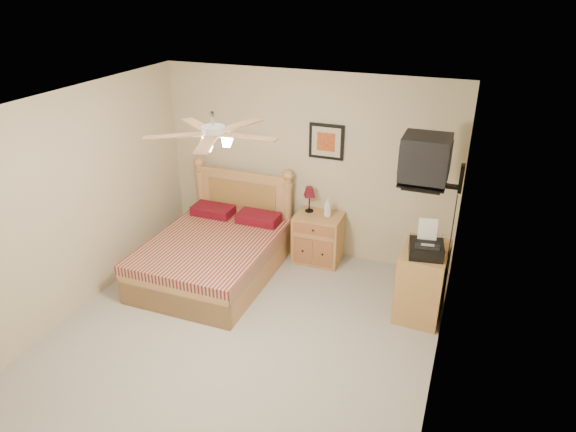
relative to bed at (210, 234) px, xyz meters
name	(u,v)px	position (x,y,z in m)	size (l,w,h in m)	color
floor	(236,344)	(0.88, -1.12, -0.62)	(4.50, 4.50, 0.00)	#A39F94
ceiling	(223,111)	(0.88, -1.12, 1.88)	(4.00, 4.50, 0.04)	white
wall_back	(307,166)	(0.88, 1.13, 0.63)	(4.00, 0.04, 2.50)	beige
wall_front	(59,408)	(0.88, -3.37, 0.63)	(4.00, 0.04, 2.50)	beige
wall_left	(65,209)	(-1.12, -1.12, 0.63)	(0.04, 4.50, 2.50)	beige
wall_right	(445,280)	(2.88, -1.12, 0.63)	(0.04, 4.50, 2.50)	beige
bed	(210,234)	(0.00, 0.00, 0.00)	(1.46, 1.91, 1.24)	#B98748
nightstand	(318,238)	(1.14, 0.88, -0.28)	(0.62, 0.47, 0.67)	#A98143
table_lamp	(309,199)	(0.98, 0.96, 0.23)	(0.19, 0.19, 0.35)	maroon
lotion_bottle	(328,207)	(1.26, 0.90, 0.18)	(0.10, 0.10, 0.26)	white
framed_picture	(326,142)	(1.15, 1.11, 1.00)	(0.46, 0.04, 0.46)	black
dresser	(422,281)	(2.61, 0.15, -0.20)	(0.49, 0.70, 0.83)	#AC8649
fax_machine	(427,240)	(2.61, 0.02, 0.40)	(0.35, 0.38, 0.38)	black
magazine_lower	(422,237)	(2.53, 0.41, 0.22)	(0.18, 0.24, 0.02)	#BDB399
magazine_upper	(422,235)	(2.53, 0.41, 0.24)	(0.20, 0.27, 0.02)	tan
wall_tv	(440,163)	(2.63, 0.22, 1.19)	(0.56, 0.46, 0.58)	black
ceiling_fan	(213,133)	(0.88, -1.32, 1.74)	(1.14, 1.14, 0.28)	white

